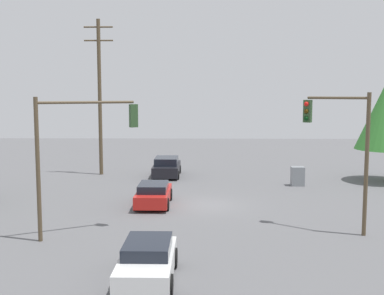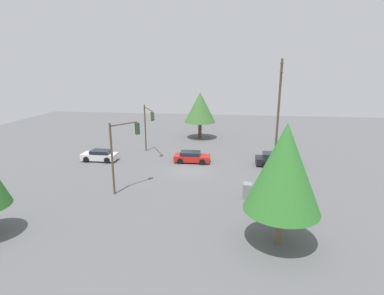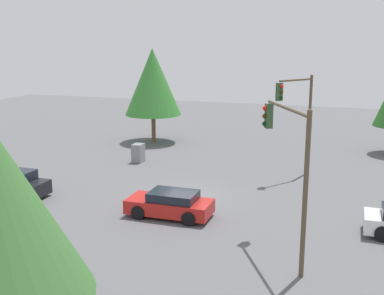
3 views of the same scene
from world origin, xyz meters
TOP-DOWN VIEW (x-y plane):
  - ground_plane at (0.00, 0.00)m, footprint 80.00×80.00m
  - sedan_red at (-2.87, -0.10)m, footprint 1.91×4.14m
  - sedan_white at (-1.97, -11.03)m, footprint 1.88×4.11m
  - sedan_dark at (-2.84, 9.46)m, footprint 2.04×4.45m
  - traffic_signal_main at (6.14, -5.04)m, footprint 2.59×1.93m
  - traffic_signal_cross at (-5.49, -5.98)m, footprint 4.08×2.36m
  - utility_pole_tall at (-8.01, 10.19)m, footprint 2.20×0.28m
  - electrical_cabinet at (6.39, 5.88)m, footprint 0.87×0.69m
  - tree_far at (-15.36, -0.45)m, footprint 4.81×4.81m
  - tree_behind at (13.08, 7.54)m, footprint 4.65×4.65m

SIDE VIEW (x-z plane):
  - ground_plane at x=0.00m, z-range 0.00..0.00m
  - sedan_red at x=-2.87m, z-range -0.01..1.27m
  - electrical_cabinet at x=6.39m, z-range 0.00..1.30m
  - sedan_white at x=-1.97m, z-range -0.01..1.32m
  - sedan_dark at x=-2.84m, z-range -0.03..1.44m
  - traffic_signal_cross at x=-5.49m, z-range 1.18..7.33m
  - traffic_signal_main at x=6.14m, z-range 1.11..7.45m
  - tree_far at x=-15.36m, z-range 1.25..8.41m
  - tree_behind at x=13.08m, z-range 1.16..8.94m
  - utility_pole_tall at x=-8.01m, z-range 0.31..12.17m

